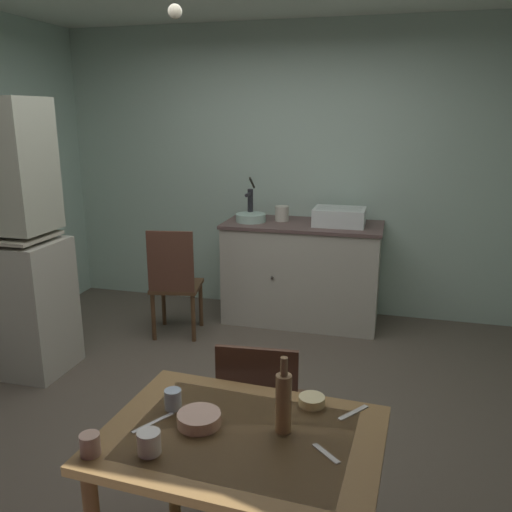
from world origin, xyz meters
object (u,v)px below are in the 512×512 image
object	(u,v)px
mixing_bowl_counter	(251,218)
teacup_cream	(173,399)
chair_by_counter	(175,281)
serving_bowl_wide	(312,401)
chair_far_side	(261,410)
hand_pump	(250,201)
glass_bottle	(283,401)
hutch_cabinet	(1,248)
dining_table	(241,459)
sink_basin	(339,216)

from	to	relation	value
mixing_bowl_counter	teacup_cream	size ratio (longest dim) A/B	3.29
chair_by_counter	serving_bowl_wide	size ratio (longest dim) A/B	8.96
chair_far_side	chair_by_counter	xyz separation A→B (m)	(-1.19, 1.70, 0.04)
hand_pump	glass_bottle	distance (m)	3.08
hutch_cabinet	dining_table	bearing A→B (deg)	-33.26
sink_basin	glass_bottle	bearing A→B (deg)	-87.68
hand_pump	chair_by_counter	world-z (taller)	hand_pump
chair_by_counter	teacup_cream	distance (m)	2.41
sink_basin	glass_bottle	xyz separation A→B (m)	(0.12, -2.88, -0.15)
sink_basin	serving_bowl_wide	distance (m)	2.69
mixing_bowl_counter	dining_table	size ratio (longest dim) A/B	0.25
mixing_bowl_counter	serving_bowl_wide	size ratio (longest dim) A/B	2.53
sink_basin	mixing_bowl_counter	bearing A→B (deg)	-176.37
chair_far_side	dining_table	bearing A→B (deg)	-82.64
glass_bottle	chair_by_counter	bearing A→B (deg)	122.18
hutch_cabinet	sink_basin	bearing A→B (deg)	33.22
chair_by_counter	glass_bottle	size ratio (longest dim) A/B	3.20
mixing_bowl_counter	teacup_cream	distance (m)	2.84
serving_bowl_wide	teacup_cream	distance (m)	0.56
chair_far_side	hand_pump	bearing A→B (deg)	106.64
chair_by_counter	hand_pump	bearing A→B (deg)	55.67
teacup_cream	serving_bowl_wide	bearing A→B (deg)	17.75
sink_basin	serving_bowl_wide	bearing A→B (deg)	-85.92
serving_bowl_wide	chair_far_side	bearing A→B (deg)	131.76
hand_pump	mixing_bowl_counter	xyz separation A→B (m)	(0.03, -0.10, -0.13)
hand_pump	teacup_cream	size ratio (longest dim) A/B	4.78
glass_bottle	dining_table	bearing A→B (deg)	-157.11
mixing_bowl_counter	hutch_cabinet	bearing A→B (deg)	-135.83
hutch_cabinet	glass_bottle	distance (m)	2.76
mixing_bowl_counter	dining_table	bearing A→B (deg)	-75.29
dining_table	chair_by_counter	size ratio (longest dim) A/B	1.11
glass_bottle	chair_far_side	bearing A→B (deg)	112.43
hutch_cabinet	dining_table	size ratio (longest dim) A/B	1.86
sink_basin	teacup_cream	bearing A→B (deg)	-96.78
chair_by_counter	mixing_bowl_counter	bearing A→B (deg)	49.78
sink_basin	mixing_bowl_counter	size ratio (longest dim) A/B	1.64
sink_basin	dining_table	size ratio (longest dim) A/B	0.42
chair_far_side	serving_bowl_wide	distance (m)	0.53
dining_table	chair_by_counter	bearing A→B (deg)	118.79
hand_pump	chair_by_counter	distance (m)	1.02
hutch_cabinet	mixing_bowl_counter	distance (m)	2.05
glass_bottle	hutch_cabinet	bearing A→B (deg)	149.45
chair_far_side	sink_basin	bearing A→B (deg)	87.42
mixing_bowl_counter	chair_far_side	size ratio (longest dim) A/B	0.32
serving_bowl_wide	teacup_cream	world-z (taller)	teacup_cream
chair_far_side	glass_bottle	world-z (taller)	glass_bottle
serving_bowl_wide	teacup_cream	size ratio (longest dim) A/B	1.30
sink_basin	teacup_cream	xyz separation A→B (m)	(-0.34, -2.84, -0.23)
mixing_bowl_counter	chair_far_side	bearing A→B (deg)	-73.44
hutch_cabinet	teacup_cream	world-z (taller)	hutch_cabinet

